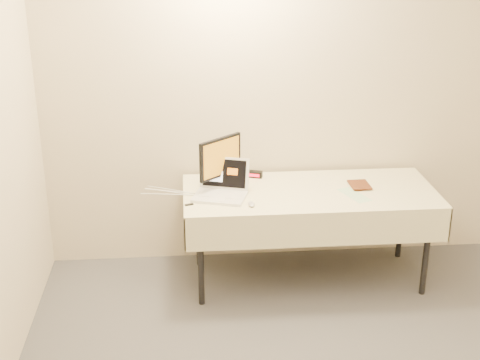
{
  "coord_description": "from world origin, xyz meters",
  "views": [
    {
      "loc": [
        -0.9,
        -2.44,
        2.62
      ],
      "look_at": [
        -0.52,
        1.99,
        0.86
      ],
      "focal_mm": 50.0,
      "sensor_mm": 36.0,
      "label": 1
    }
  ],
  "objects": [
    {
      "name": "monitor",
      "position": [
        -0.65,
        2.11,
        0.97
      ],
      "size": [
        0.31,
        0.27,
        0.4
      ],
      "rotation": [
        0.0,
        0.0,
        0.71
      ],
      "color": "black",
      "rests_on": "table"
    },
    {
      "name": "book",
      "position": [
        0.31,
        2.09,
        0.83
      ],
      "size": [
        0.14,
        0.02,
        0.19
      ],
      "primitive_type": "imported",
      "rotation": [
        0.0,
        0.0,
        0.03
      ],
      "color": "brown",
      "rests_on": "table"
    },
    {
      "name": "alarm_clock",
      "position": [
        -0.38,
        2.35,
        0.76
      ],
      "size": [
        0.13,
        0.08,
        0.05
      ],
      "rotation": [
        0.0,
        0.0,
        -0.31
      ],
      "color": "black",
      "rests_on": "table"
    },
    {
      "name": "table",
      "position": [
        0.0,
        2.05,
        0.68
      ],
      "size": [
        1.86,
        0.81,
        0.74
      ],
      "color": "black",
      "rests_on": "ground"
    },
    {
      "name": "clicker",
      "position": [
        -0.46,
        1.81,
        0.75
      ],
      "size": [
        0.05,
        0.09,
        0.02
      ],
      "primitive_type": "ellipsoid",
      "rotation": [
        0.0,
        0.0,
        0.01
      ],
      "color": "#B9B9BC",
      "rests_on": "table"
    },
    {
      "name": "paper_form",
      "position": [
        0.31,
        1.93,
        0.74
      ],
      "size": [
        0.21,
        0.31,
        0.0
      ],
      "primitive_type": "cube",
      "rotation": [
        0.0,
        0.0,
        0.38
      ],
      "color": "#B6E1B3",
      "rests_on": "table"
    },
    {
      "name": "usb_dongle",
      "position": [
        -0.89,
        1.85,
        0.74
      ],
      "size": [
        0.06,
        0.04,
        0.01
      ],
      "primitive_type": "cube",
      "rotation": [
        0.0,
        0.0,
        0.31
      ],
      "color": "black",
      "rests_on": "table"
    },
    {
      "name": "laptop",
      "position": [
        -0.65,
        2.02,
        0.8
      ],
      "size": [
        0.44,
        0.41,
        0.25
      ],
      "rotation": [
        0.0,
        0.0,
        -0.3
      ],
      "color": "white",
      "rests_on": "table"
    },
    {
      "name": "back_wall",
      "position": [
        0.0,
        2.5,
        1.35
      ],
      "size": [
        4.0,
        0.1,
        2.7
      ],
      "primitive_type": "cube",
      "color": "beige",
      "rests_on": "ground"
    }
  ]
}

